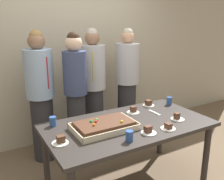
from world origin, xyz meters
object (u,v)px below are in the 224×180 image
at_px(plated_slice_center_front, 168,127).
at_px(plated_slice_center_back, 148,131).
at_px(sheet_cake, 104,126).
at_px(person_far_right_suit, 76,95).
at_px(person_green_shirt_behind, 93,86).
at_px(plated_slice_far_left, 60,141).
at_px(plated_slice_near_right, 133,111).
at_px(cake_server_utensil, 155,113).
at_px(person_striped_tie_right, 41,96).
at_px(party_table, 128,131).
at_px(plated_slice_near_left, 148,104).
at_px(plated_slice_far_right, 177,118).
at_px(person_serving_front, 127,84).
at_px(drink_cup_far_end, 169,101).
at_px(drink_cup_middle, 129,136).
at_px(drink_cup_nearest, 53,121).

distance_m(plated_slice_center_front, plated_slice_center_back, 0.24).
xyz_separation_m(sheet_cake, person_far_right_suit, (0.05, 0.87, 0.09)).
bearing_deg(person_green_shirt_behind, plated_slice_far_left, -15.95).
relative_size(plated_slice_near_right, plated_slice_center_back, 1.00).
bearing_deg(person_green_shirt_behind, plated_slice_center_back, 16.15).
height_order(plated_slice_center_front, person_green_shirt_behind, person_green_shirt_behind).
height_order(cake_server_utensil, person_striped_tie_right, person_striped_tie_right).
relative_size(sheet_cake, plated_slice_center_front, 4.23).
relative_size(party_table, person_striped_tie_right, 1.02).
bearing_deg(plated_slice_near_left, cake_server_utensil, -111.58).
height_order(plated_slice_near_left, plated_slice_far_right, plated_slice_far_right).
distance_m(plated_slice_far_right, person_green_shirt_behind, 1.41).
bearing_deg(person_serving_front, drink_cup_far_end, 51.45).
height_order(sheet_cake, drink_cup_middle, sheet_cake).
bearing_deg(plated_slice_center_back, plated_slice_far_left, 164.19).
distance_m(sheet_cake, plated_slice_center_front, 0.64).
bearing_deg(person_green_shirt_behind, plated_slice_near_right, 25.27).
bearing_deg(person_green_shirt_behind, person_striped_tie_right, -62.70).
height_order(plated_slice_center_front, cake_server_utensil, plated_slice_center_front).
bearing_deg(plated_slice_far_left, drink_cup_middle, -25.71).
xyz_separation_m(drink_cup_far_end, person_striped_tie_right, (-1.45, 0.83, 0.07)).
relative_size(party_table, person_far_right_suit, 1.04).
bearing_deg(drink_cup_nearest, person_serving_front, 27.42).
bearing_deg(drink_cup_middle, plated_slice_center_back, 9.29).
height_order(party_table, plated_slice_far_left, plated_slice_far_left).
height_order(plated_slice_near_left, person_serving_front, person_serving_front).
height_order(drink_cup_middle, person_serving_front, person_serving_front).
distance_m(sheet_cake, plated_slice_center_back, 0.44).
relative_size(plated_slice_far_left, person_striped_tie_right, 0.09).
bearing_deg(drink_cup_middle, sheet_cake, 103.25).
bearing_deg(person_green_shirt_behind, drink_cup_far_end, 56.02).
height_order(drink_cup_far_end, person_far_right_suit, person_far_right_suit).
distance_m(party_table, plated_slice_center_back, 0.32).
distance_m(sheet_cake, person_serving_front, 1.44).
height_order(plated_slice_near_left, person_green_shirt_behind, person_green_shirt_behind).
bearing_deg(person_green_shirt_behind, drink_cup_middle, 7.11).
relative_size(plated_slice_near_right, plated_slice_far_right, 1.00).
distance_m(drink_cup_far_end, person_serving_front, 0.82).
xyz_separation_m(plated_slice_far_left, drink_cup_middle, (0.56, -0.27, 0.03)).
height_order(plated_slice_near_left, drink_cup_middle, drink_cup_middle).
xyz_separation_m(sheet_cake, drink_cup_far_end, (1.09, 0.25, 0.01)).
height_order(plated_slice_far_right, cake_server_utensil, plated_slice_far_right).
height_order(sheet_cake, plated_slice_near_right, sheet_cake).
bearing_deg(plated_slice_center_front, drink_cup_far_end, 46.87).
bearing_deg(drink_cup_middle, cake_server_utensil, 33.83).
height_order(drink_cup_far_end, person_green_shirt_behind, person_green_shirt_behind).
relative_size(drink_cup_far_end, person_green_shirt_behind, 0.06).
distance_m(drink_cup_nearest, person_serving_front, 1.56).
height_order(plated_slice_far_right, person_striped_tie_right, person_striped_tie_right).
bearing_deg(party_table, plated_slice_far_right, -19.25).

